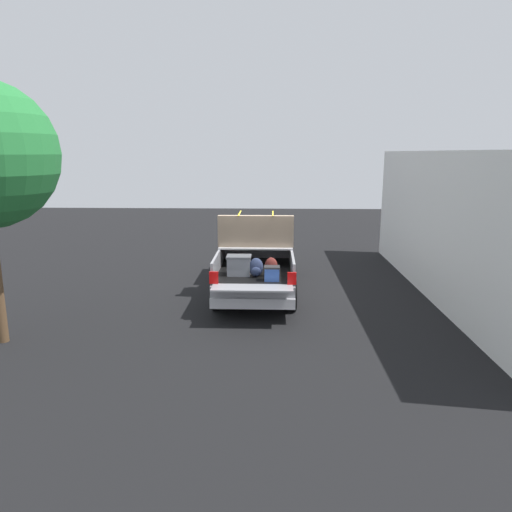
% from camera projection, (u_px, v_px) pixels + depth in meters
% --- Properties ---
extents(ground_plane, '(40.00, 40.00, 0.00)m').
position_uv_depth(ground_plane, '(257.00, 289.00, 13.46)').
color(ground_plane, black).
extents(pickup_truck, '(6.05, 2.06, 2.23)m').
position_uv_depth(pickup_truck, '(257.00, 254.00, 13.59)').
color(pickup_truck, gray).
rests_on(pickup_truck, ground_plane).
extents(building_facade, '(11.70, 0.36, 3.84)m').
position_uv_depth(building_facade, '(439.00, 226.00, 12.32)').
color(building_facade, white).
rests_on(building_facade, ground_plane).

